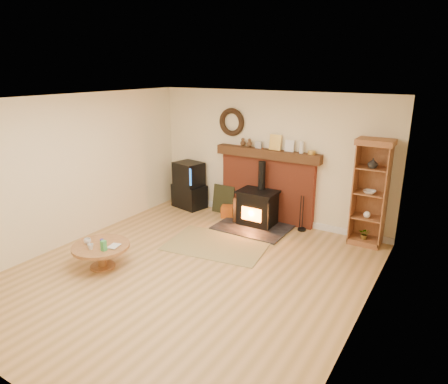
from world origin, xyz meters
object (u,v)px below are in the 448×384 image
Objects in this scene: wood_stove at (257,209)px; tv_unit at (189,186)px; curio_cabinet at (370,193)px; coffee_table at (101,249)px.

tv_unit is (-1.80, 0.20, 0.15)m from wood_stove.
curio_cabinet is (3.84, 0.09, 0.45)m from tv_unit.
tv_unit reaches higher than coffee_table.
coffee_table is (-3.31, -3.12, -0.64)m from curio_cabinet.
tv_unit is 3.09m from coffee_table.
curio_cabinet is (2.04, 0.28, 0.60)m from wood_stove.
curio_cabinet reaches higher than coffee_table.
wood_stove is 1.58× the size of coffee_table.
curio_cabinet reaches higher than wood_stove.
wood_stove is 0.74× the size of curio_cabinet.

